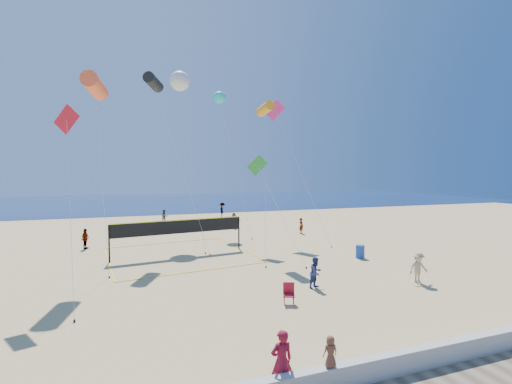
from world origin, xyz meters
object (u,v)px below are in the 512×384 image
object	(u,v)px
woman	(282,361)
camp_chair	(289,292)
volleyball_net	(179,231)
trash_barrel	(360,252)

from	to	relation	value
woman	camp_chair	distance (m)	5.98
woman	volleyball_net	xyz separation A→B (m)	(-0.74, 15.88, 0.86)
camp_chair	volleyball_net	world-z (taller)	volleyball_net
volleyball_net	camp_chair	bearing A→B (deg)	-80.02
trash_barrel	volleyball_net	xyz separation A→B (m)	(-11.16, 4.78, 1.24)
camp_chair	trash_barrel	size ratio (longest dim) A/B	1.16
trash_barrel	volleyball_net	world-z (taller)	volleyball_net
woman	camp_chair	size ratio (longest dim) A/B	1.63
camp_chair	volleyball_net	size ratio (longest dim) A/B	0.10
trash_barrel	volleyball_net	size ratio (longest dim) A/B	0.08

